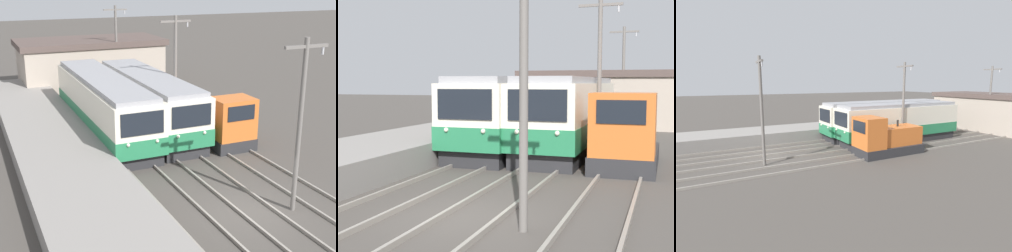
{
  "view_description": "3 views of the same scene",
  "coord_description": "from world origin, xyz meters",
  "views": [
    {
      "loc": [
        -10.28,
        -14.68,
        9.33
      ],
      "look_at": [
        -0.89,
        6.56,
        1.98
      ],
      "focal_mm": 50.0,
      "sensor_mm": 36.0,
      "label": 1
    },
    {
      "loc": [
        4.73,
        -10.48,
        3.37
      ],
      "look_at": [
        -1.13,
        6.37,
        1.71
      ],
      "focal_mm": 50.0,
      "sensor_mm": 36.0,
      "label": 2
    },
    {
      "loc": [
        19.28,
        -3.76,
        5.59
      ],
      "look_at": [
        -0.77,
        6.82,
        1.74
      ],
      "focal_mm": 28.0,
      "sensor_mm": 36.0,
      "label": 3
    }
  ],
  "objects": [
    {
      "name": "ground_plane",
      "position": [
        0.0,
        0.0,
        0.0
      ],
      "size": [
        200.0,
        200.0,
        0.0
      ],
      "primitive_type": "plane",
      "color": "#47423D"
    },
    {
      "name": "track_left",
      "position": [
        -2.6,
        0.0,
        0.07
      ],
      "size": [
        1.54,
        60.0,
        0.14
      ],
      "color": "gray",
      "rests_on": "ground"
    },
    {
      "name": "catenary_mast_far",
      "position": [
        1.71,
        23.18,
        3.93
      ],
      "size": [
        2.0,
        0.2,
        7.22
      ],
      "color": "slate",
      "rests_on": "ground"
    },
    {
      "name": "catenary_mast_mid",
      "position": [
        1.71,
        11.31,
        3.93
      ],
      "size": [
        2.0,
        0.2,
        7.22
      ],
      "color": "slate",
      "rests_on": "ground"
    },
    {
      "name": "track_right",
      "position": [
        3.2,
        0.0,
        0.07
      ],
      "size": [
        1.54,
        60.0,
        0.14
      ],
      "color": "gray",
      "rests_on": "ground"
    },
    {
      "name": "shunting_locomotive",
      "position": [
        3.2,
        8.36,
        1.21
      ],
      "size": [
        2.4,
        5.4,
        3.0
      ],
      "color": "#28282B",
      "rests_on": "ground"
    },
    {
      "name": "catenary_mast_near",
      "position": [
        1.71,
        -0.57,
        3.93
      ],
      "size": [
        2.0,
        0.2,
        7.22
      ],
      "color": "slate",
      "rests_on": "ground"
    },
    {
      "name": "commuter_train_left",
      "position": [
        -2.6,
        12.6,
        1.68
      ],
      "size": [
        2.84,
        13.77,
        3.62
      ],
      "color": "#28282B",
      "rests_on": "ground"
    },
    {
      "name": "platform_left",
      "position": [
        -6.25,
        0.0,
        0.5
      ],
      "size": [
        4.5,
        54.0,
        1.0
      ],
      "primitive_type": "cube",
      "color": "gray",
      "rests_on": "ground"
    },
    {
      "name": "commuter_train_center",
      "position": [
        0.2,
        12.19,
        1.68
      ],
      "size": [
        2.84,
        12.5,
        3.61
      ],
      "color": "#28282B",
      "rests_on": "ground"
    },
    {
      "name": "track_center",
      "position": [
        0.2,
        0.0,
        0.07
      ],
      "size": [
        1.54,
        60.0,
        0.14
      ],
      "color": "gray",
      "rests_on": "ground"
    },
    {
      "name": "station_building",
      "position": [
        0.13,
        26.0,
        2.14
      ],
      "size": [
        12.6,
        6.3,
        4.24
      ],
      "color": "#AD9E8E",
      "rests_on": "ground"
    }
  ]
}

